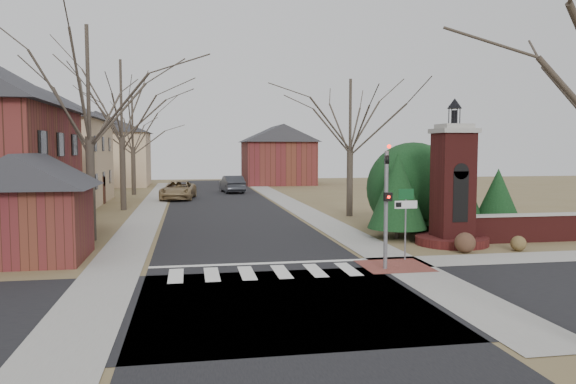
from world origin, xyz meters
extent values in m
plane|color=brown|center=(0.00, 0.00, 0.00)|extent=(120.00, 120.00, 0.00)
cube|color=black|center=(0.00, 22.00, 0.01)|extent=(8.00, 70.00, 0.01)
cube|color=black|center=(0.00, -3.00, 0.01)|extent=(120.00, 8.00, 0.01)
cube|color=silver|center=(0.00, 0.80, 0.01)|extent=(8.00, 2.20, 0.02)
cube|color=silver|center=(0.00, 2.30, 0.01)|extent=(8.00, 0.35, 0.02)
cube|color=gray|center=(5.20, 22.00, 0.01)|extent=(2.00, 60.00, 0.02)
cube|color=gray|center=(-5.20, 22.00, 0.01)|extent=(2.00, 60.00, 0.02)
cube|color=brown|center=(4.80, 1.00, 0.01)|extent=(2.40, 2.40, 0.02)
cylinder|color=slate|center=(4.30, 0.60, 2.10)|extent=(0.14, 0.14, 4.20)
imported|color=black|center=(4.30, 0.60, 4.05)|extent=(0.15, 0.18, 0.90)
sphere|color=#FF0C05|center=(4.30, 0.38, 4.35)|extent=(0.14, 0.14, 0.14)
cube|color=black|center=(4.30, 0.42, 2.60)|extent=(0.28, 0.16, 0.30)
sphere|color=#FF0C05|center=(4.30, 0.33, 2.60)|extent=(0.11, 0.11, 0.11)
cylinder|color=slate|center=(5.60, 2.00, 1.30)|extent=(0.06, 0.06, 2.60)
cube|color=silver|center=(5.60, 1.98, 2.15)|extent=(0.90, 0.03, 0.30)
cube|color=black|center=(5.30, 1.97, 2.15)|extent=(0.22, 0.02, 0.18)
cube|color=#0F461E|center=(5.60, 1.98, 2.55)|extent=(0.60, 0.03, 0.40)
cylinder|color=#521A18|center=(9.00, 5.00, 0.18)|extent=(3.20, 3.20, 0.36)
cube|color=#521A18|center=(9.00, 5.00, 2.50)|extent=(1.50, 1.50, 5.00)
cube|color=black|center=(9.00, 4.28, 2.20)|extent=(0.70, 0.10, 2.20)
cube|color=gray|center=(9.00, 5.00, 5.05)|extent=(1.70, 1.70, 0.20)
cube|color=gray|center=(9.00, 5.00, 5.25)|extent=(1.30, 1.30, 0.20)
cylinder|color=black|center=(9.00, 5.00, 5.65)|extent=(0.20, 0.20, 0.60)
cone|color=black|center=(9.00, 5.00, 6.25)|extent=(0.64, 0.64, 0.45)
cube|color=#521A18|center=(13.50, 5.00, 0.60)|extent=(7.50, 0.40, 1.20)
cube|color=gray|center=(13.50, 5.00, 1.25)|extent=(7.50, 0.50, 0.10)
cube|color=tan|center=(-13.50, 27.00, 3.20)|extent=(9.00, 12.00, 6.40)
cube|color=brown|center=(-8.50, 4.50, 1.40)|extent=(4.00, 4.00, 2.80)
cube|color=tan|center=(-12.00, 48.00, 3.00)|extent=(10.00, 8.00, 6.00)
cube|color=tan|center=(-14.80, 46.40, 6.99)|extent=(0.75, 0.75, 3.08)
cube|color=brown|center=(8.00, 48.00, 2.50)|extent=(8.00, 8.00, 5.00)
cube|color=brown|center=(5.76, 46.40, 5.90)|extent=(0.75, 0.75, 2.80)
cylinder|color=#473D33|center=(7.20, 7.00, 0.25)|extent=(0.20, 0.20, 0.50)
cone|color=black|center=(7.20, 7.00, 2.30)|extent=(2.80, 2.80, 3.60)
cylinder|color=#473D33|center=(10.50, 8.20, 0.25)|extent=(0.20, 0.20, 0.50)
cone|color=black|center=(10.50, 8.20, 2.60)|extent=(3.40, 3.40, 4.20)
cylinder|color=#473D33|center=(12.50, 7.20, 0.25)|extent=(0.20, 0.20, 0.50)
cone|color=black|center=(12.50, 7.20, 1.90)|extent=(2.40, 2.40, 2.80)
sphere|color=black|center=(9.00, 9.50, 2.40)|extent=(4.80, 4.80, 4.80)
cylinder|color=#473D33|center=(-7.00, 9.00, 2.42)|extent=(0.40, 0.40, 4.83)
cylinder|color=#473D33|center=(-7.00, 22.00, 2.52)|extent=(0.40, 0.40, 5.04)
cylinder|color=#473D33|center=(-7.50, 35.00, 2.21)|extent=(0.40, 0.40, 4.41)
cylinder|color=#473D33|center=(7.50, 16.00, 2.10)|extent=(0.40, 0.40, 4.20)
imported|color=#91774F|center=(-3.40, 29.63, 0.78)|extent=(3.22, 5.86, 1.56)
imported|color=#33353A|center=(1.60, 36.00, 0.83)|extent=(2.26, 5.16, 1.65)
sphere|color=#4E3323|center=(8.60, 3.00, 0.42)|extent=(0.85, 0.85, 0.85)
sphere|color=brown|center=(11.00, 3.00, 0.32)|extent=(0.64, 0.64, 0.64)
camera|label=1|loc=(-2.54, -18.12, 4.30)|focal=35.00mm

